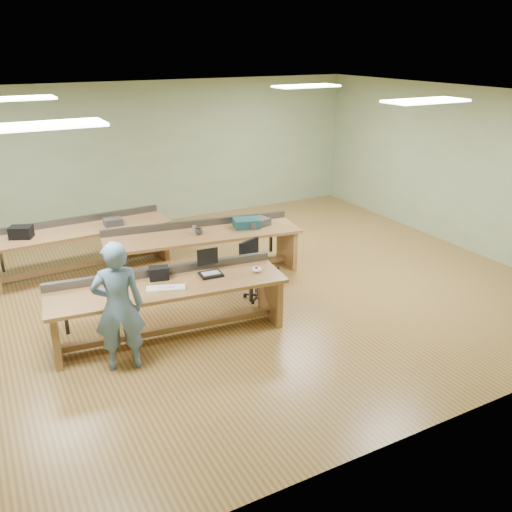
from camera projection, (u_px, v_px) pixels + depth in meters
name	position (u px, v px, depth m)	size (l,w,h in m)	color
floor	(220.00, 292.00, 8.65)	(10.00, 10.00, 0.00)	olive
ceiling	(214.00, 98.00, 7.54)	(10.00, 10.00, 0.00)	silver
wall_back	(139.00, 155.00, 11.37)	(10.00, 0.04, 3.00)	#92AB81
wall_front	(402.00, 310.00, 4.81)	(10.00, 0.04, 3.00)	#92AB81
wall_right	(457.00, 167.00, 10.28)	(0.04, 8.00, 3.00)	#92AB81
fluor_panels	(214.00, 100.00, 7.55)	(6.20, 3.50, 0.03)	white
workbench_front	(168.00, 297.00, 7.20)	(3.19, 1.18, 0.86)	#A37444
workbench_mid	(203.00, 243.00, 9.12)	(3.35, 1.31, 0.86)	#A37444
workbench_back	(81.00, 239.00, 9.33)	(3.05, 0.94, 0.86)	#A37444
person	(118.00, 307.00, 6.37)	(0.60, 0.39, 1.64)	#627FA1
laptop_base	(211.00, 274.00, 7.39)	(0.30, 0.24, 0.03)	black
laptop_screen	(208.00, 257.00, 7.41)	(0.30, 0.01, 0.24)	black
keyboard	(166.00, 288.00, 6.98)	(0.50, 0.17, 0.03)	white
trackball_mouse	(257.00, 269.00, 7.51)	(0.13, 0.16, 0.07)	white
camera_bag	(159.00, 273.00, 7.25)	(0.26, 0.16, 0.17)	black
task_chair	(257.00, 278.00, 8.35)	(0.65, 0.65, 0.91)	black
parts_bin_teal	(246.00, 223.00, 9.30)	(0.43, 0.32, 0.15)	#164147
parts_bin_grey	(256.00, 222.00, 9.37)	(0.45, 0.29, 0.12)	#38383A
mug	(199.00, 231.00, 8.96)	(0.13, 0.13, 0.10)	#38383A
drinks_can	(194.00, 229.00, 9.03)	(0.07, 0.07, 0.13)	silver
storage_box_back	(21.00, 232.00, 8.78)	(0.34, 0.24, 0.20)	black
tray_back	(113.00, 222.00, 9.40)	(0.30, 0.22, 0.12)	#38383A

